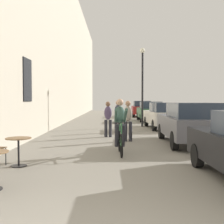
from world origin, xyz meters
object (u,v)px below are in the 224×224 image
object	(u,v)px
pedestrian_near	(129,118)
parked_car_second	(191,123)
pedestrian_mid	(109,117)
street_lamp	(143,77)
cyclist_on_bicycle	(121,128)
parked_car_fifth	(142,108)
pedestrian_far	(119,115)
cafe_table_mid	(19,146)
parked_car_fourth	(151,111)
parked_car_third	(165,115)

from	to	relation	value
pedestrian_near	parked_car_second	distance (m)	2.43
pedestrian_mid	street_lamp	bearing A→B (deg)	67.84
cyclist_on_bicycle	parked_car_fifth	world-z (taller)	cyclist_on_bicycle
parked_car_second	cyclist_on_bicycle	bearing A→B (deg)	-144.90
pedestrian_near	pedestrian_far	bearing A→B (deg)	95.95
pedestrian_near	parked_car_fifth	bearing A→B (deg)	82.54
cafe_table_mid	parked_car_second	bearing A→B (deg)	34.82
pedestrian_mid	cyclist_on_bicycle	bearing A→B (deg)	-83.95
cafe_table_mid	pedestrian_far	size ratio (longest dim) A/B	0.44
pedestrian_mid	parked_car_second	distance (m)	3.82
cafe_table_mid	pedestrian_mid	distance (m)	6.28
parked_car_second	parked_car_fourth	bearing A→B (deg)	89.59
cyclist_on_bicycle	pedestrian_far	bearing A→B (deg)	89.54
pedestrian_mid	pedestrian_far	bearing A→B (deg)	75.80
parked_car_second	parked_car_fifth	size ratio (longest dim) A/B	0.99
parked_car_third	cafe_table_mid	bearing A→B (deg)	-118.88
pedestrian_mid	parked_car_fourth	bearing A→B (deg)	72.42
cafe_table_mid	pedestrian_mid	world-z (taller)	pedestrian_mid
cafe_table_mid	parked_car_third	xyz separation A→B (m)	(5.41, 9.80, 0.27)
cafe_table_mid	parked_car_fifth	size ratio (longest dim) A/B	0.16
cyclist_on_bicycle	parked_car_fourth	distance (m)	14.48
cafe_table_mid	cyclist_on_bicycle	bearing A→B (deg)	34.52
street_lamp	pedestrian_far	bearing A→B (deg)	-116.51
parked_car_third	pedestrian_near	bearing A→B (deg)	-114.27
cyclist_on_bicycle	street_lamp	world-z (taller)	street_lamp
cyclist_on_bicycle	parked_car_second	distance (m)	3.29
cafe_table_mid	pedestrian_mid	size ratio (longest dim) A/B	0.45
pedestrian_near	pedestrian_far	xyz separation A→B (m)	(-0.34, 3.30, -0.00)
pedestrian_mid	pedestrian_far	world-z (taller)	pedestrian_far
pedestrian_near	parked_car_fourth	xyz separation A→B (m)	(2.39, 11.53, -0.12)
parked_car_second	parked_car_fifth	bearing A→B (deg)	89.93
street_lamp	parked_car_fifth	bearing A→B (deg)	84.57
pedestrian_near	street_lamp	world-z (taller)	street_lamp
street_lamp	parked_car_second	bearing A→B (deg)	-81.85
cafe_table_mid	pedestrian_far	world-z (taller)	pedestrian_far
pedestrian_far	parked_car_fourth	xyz separation A→B (m)	(2.73, 8.23, -0.12)
street_lamp	parked_car_fifth	distance (m)	11.50
cyclist_on_bicycle	parked_car_fifth	xyz separation A→B (m)	(2.71, 20.41, 0.01)
cyclist_on_bicycle	street_lamp	xyz separation A→B (m)	(1.65, 9.18, 2.30)
pedestrian_mid	parked_car_fourth	size ratio (longest dim) A/B	0.37
pedestrian_near	parked_car_second	bearing A→B (deg)	-18.90
pedestrian_mid	pedestrian_near	bearing A→B (deg)	-59.58
pedestrian_far	parked_car_fifth	bearing A→B (deg)	79.53
pedestrian_near	parked_car_fifth	xyz separation A→B (m)	(2.32, 17.73, -0.10)
street_lamp	cyclist_on_bicycle	bearing A→B (deg)	-100.16
pedestrian_mid	pedestrian_far	size ratio (longest dim) A/B	0.98
cafe_table_mid	parked_car_fourth	bearing A→B (deg)	71.39
cafe_table_mid	street_lamp	world-z (taller)	street_lamp
street_lamp	parked_car_fourth	xyz separation A→B (m)	(1.13, 5.03, -2.31)
parked_car_third	parked_car_second	bearing A→B (deg)	-90.98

